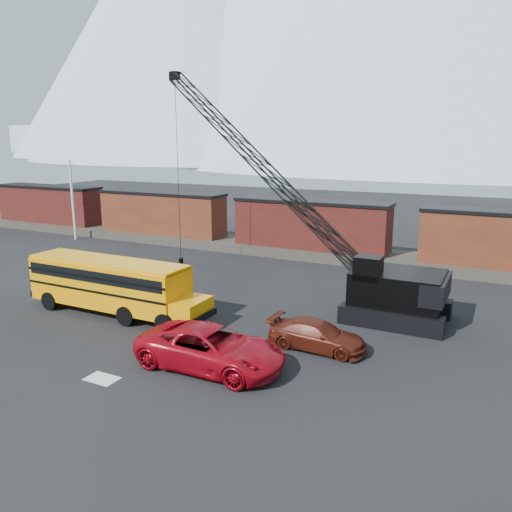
{
  "coord_description": "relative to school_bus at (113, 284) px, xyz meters",
  "views": [
    {
      "loc": [
        15.03,
        -18.32,
        9.78
      ],
      "look_at": [
        1.74,
        7.95,
        3.0
      ],
      "focal_mm": 35.0,
      "sensor_mm": 36.0,
      "label": 1
    }
  ],
  "objects": [
    {
      "name": "boxcar_west_far",
      "position": [
        -27.31,
        19.5,
        0.97
      ],
      "size": [
        13.7,
        3.1,
        4.17
      ],
      "color": "#4C1815",
      "rests_on": "gravel_berm"
    },
    {
      "name": "snow_patch",
      "position": [
        5.19,
        -6.5,
        -1.78
      ],
      "size": [
        1.4,
        0.9,
        0.02
      ],
      "primitive_type": "cube",
      "color": "silver",
      "rests_on": "ground"
    },
    {
      "name": "boxcar_west_near",
      "position": [
        -11.31,
        19.5,
        0.97
      ],
      "size": [
        13.7,
        3.1,
        4.17
      ],
      "color": "#4D1E16",
      "rests_on": "gravel_berm"
    },
    {
      "name": "gravel_berm",
      "position": [
        4.69,
        19.5,
        -1.44
      ],
      "size": [
        120.0,
        5.0,
        0.7
      ],
      "primitive_type": "cube",
      "color": "#49433C",
      "rests_on": "ground"
    },
    {
      "name": "school_bus",
      "position": [
        0.0,
        0.0,
        0.0
      ],
      "size": [
        11.65,
        2.65,
        3.19
      ],
      "color": "orange",
      "rests_on": "ground"
    },
    {
      "name": "crawler_crane",
      "position": [
        5.04,
        8.9,
        6.5
      ],
      "size": [
        21.31,
        7.49,
        15.03
      ],
      "color": "black",
      "rests_on": "ground"
    },
    {
      "name": "ground",
      "position": [
        4.69,
        -2.5,
        -1.79
      ],
      "size": [
        160.0,
        160.0,
        0.0
      ],
      "primitive_type": "plane",
      "color": "black",
      "rests_on": "ground"
    },
    {
      "name": "red_pickup",
      "position": [
        8.73,
        -3.49,
        -0.86
      ],
      "size": [
        6.75,
        3.21,
        1.86
      ],
      "primitive_type": "imported",
      "rotation": [
        0.0,
        0.0,
        1.59
      ],
      "color": "#A60816",
      "rests_on": "ground"
    },
    {
      "name": "utility_pole",
      "position": [
        -19.31,
        15.5,
        2.36
      ],
      "size": [
        1.4,
        0.24,
        8.0
      ],
      "color": "silver",
      "rests_on": "ground"
    },
    {
      "name": "maroon_suv",
      "position": [
        12.2,
        0.57,
        -1.1
      ],
      "size": [
        4.82,
        2.04,
        1.39
      ],
      "primitive_type": "imported",
      "rotation": [
        0.0,
        0.0,
        1.55
      ],
      "color": "#50190E",
      "rests_on": "ground"
    },
    {
      "name": "boxcar_mid",
      "position": [
        4.69,
        19.5,
        0.97
      ],
      "size": [
        13.7,
        3.1,
        4.17
      ],
      "color": "#4C1815",
      "rests_on": "gravel_berm"
    }
  ]
}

